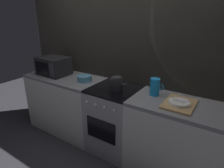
# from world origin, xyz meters

# --- Properties ---
(ground_plane) EXTENTS (8.00, 8.00, 0.00)m
(ground_plane) POSITION_xyz_m (0.00, 0.00, 0.00)
(ground_plane) COLOR #2D2D33
(back_wall) EXTENTS (3.60, 0.05, 2.40)m
(back_wall) POSITION_xyz_m (0.00, 0.32, 1.20)
(back_wall) COLOR #A39989
(back_wall) RESTS_ON ground_plane
(counter_left) EXTENTS (1.20, 0.60, 0.90)m
(counter_left) POSITION_xyz_m (-0.90, 0.00, 0.45)
(counter_left) COLOR silver
(counter_left) RESTS_ON ground_plane
(stove_unit) EXTENTS (0.60, 0.63, 0.90)m
(stove_unit) POSITION_xyz_m (-0.00, -0.00, 0.45)
(stove_unit) COLOR #9E9EA3
(stove_unit) RESTS_ON ground_plane
(counter_right) EXTENTS (1.20, 0.60, 0.90)m
(counter_right) POSITION_xyz_m (0.90, 0.00, 0.45)
(counter_right) COLOR silver
(counter_right) RESTS_ON ground_plane
(microwave) EXTENTS (0.46, 0.35, 0.27)m
(microwave) POSITION_xyz_m (-1.10, -0.02, 1.04)
(microwave) COLOR black
(microwave) RESTS_ON counter_left
(kettle) EXTENTS (0.28, 0.15, 0.17)m
(kettle) POSITION_xyz_m (0.05, -0.03, 0.98)
(kettle) COLOR #262628
(kettle) RESTS_ON stove_unit
(mixing_bowl) EXTENTS (0.20, 0.20, 0.08)m
(mixing_bowl) POSITION_xyz_m (-0.50, 0.00, 0.94)
(mixing_bowl) COLOR teal
(mixing_bowl) RESTS_ON counter_left
(pitcher) EXTENTS (0.16, 0.11, 0.20)m
(pitcher) POSITION_xyz_m (0.50, 0.08, 1.00)
(pitcher) COLOR #198CD8
(pitcher) RESTS_ON counter_right
(dish_pile) EXTENTS (0.30, 0.40, 0.06)m
(dish_pile) POSITION_xyz_m (0.81, -0.03, 0.92)
(dish_pile) COLOR tan
(dish_pile) RESTS_ON counter_right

